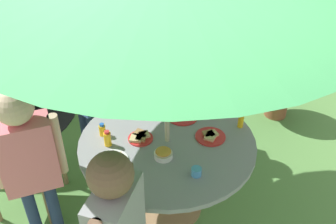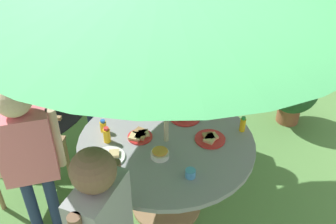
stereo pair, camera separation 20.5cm
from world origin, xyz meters
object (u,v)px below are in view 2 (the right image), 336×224
at_px(juice_bottle_center_back, 155,107).
at_px(cup_near, 190,173).
at_px(plate_near_right, 210,138).
at_px(child_in_white_shirt, 163,54).
at_px(juice_bottle_far_right, 103,126).
at_px(wooden_chair, 16,145).
at_px(potted_plant, 293,91).
at_px(juice_bottle_center_front, 107,135).
at_px(plate_mid_left, 109,156).
at_px(plate_far_left, 185,117).
at_px(snack_bowl, 160,153).
at_px(plate_mid_right, 140,135).
at_px(juice_bottle_back_edge, 185,96).
at_px(garden_table, 166,155).
at_px(child_in_grey_shirt, 101,221).
at_px(child_in_blue_shirt, 90,84).
at_px(child_in_pink_shirt, 26,147).
at_px(juice_bottle_front_edge, 243,124).
at_px(juice_bottle_near_left, 218,108).

height_order(juice_bottle_center_back, cup_near, juice_bottle_center_back).
bearing_deg(plate_near_right, child_in_white_shirt, 91.66).
bearing_deg(juice_bottle_far_right, wooden_chair, 157.16).
distance_m(wooden_chair, potted_plant, 2.79).
bearing_deg(cup_near, juice_bottle_center_front, 130.38).
height_order(plate_mid_left, juice_bottle_far_right, juice_bottle_far_right).
height_order(child_in_white_shirt, plate_far_left, child_in_white_shirt).
bearing_deg(juice_bottle_center_back, snack_bowl, -102.63).
bearing_deg(plate_mid_right, juice_bottle_far_right, 147.80).
relative_size(plate_mid_left, juice_bottle_back_edge, 1.88).
height_order(plate_near_right, juice_bottle_far_right, juice_bottle_far_right).
height_order(plate_mid_right, juice_bottle_center_front, juice_bottle_center_front).
bearing_deg(plate_near_right, snack_bowl, -170.84).
bearing_deg(potted_plant, wooden_chair, -175.89).
relative_size(plate_mid_right, cup_near, 2.74).
bearing_deg(plate_mid_left, garden_table, 6.92).
xyz_separation_m(child_in_grey_shirt, plate_mid_right, (0.42, 0.82, -0.14)).
xyz_separation_m(potted_plant, plate_far_left, (-1.43, -0.52, 0.34)).
relative_size(child_in_white_shirt, plate_far_left, 5.76).
bearing_deg(garden_table, plate_mid_left, -173.08).
xyz_separation_m(juice_bottle_center_front, juice_bottle_center_back, (0.44, 0.25, -0.01)).
relative_size(child_in_blue_shirt, cup_near, 16.86).
distance_m(plate_far_left, juice_bottle_far_right, 0.66).
relative_size(juice_bottle_center_back, cup_near, 1.63).
relative_size(child_in_white_shirt, child_in_pink_shirt, 1.05).
distance_m(plate_mid_left, juice_bottle_back_edge, 0.92).
bearing_deg(child_in_pink_shirt, juice_bottle_center_back, 20.99).
height_order(child_in_grey_shirt, juice_bottle_center_front, child_in_grey_shirt).
height_order(child_in_blue_shirt, plate_mid_left, child_in_blue_shirt).
xyz_separation_m(juice_bottle_front_edge, cup_near, (-0.56, -0.34, -0.03)).
distance_m(garden_table, juice_bottle_front_edge, 0.63).
relative_size(child_in_pink_shirt, plate_near_right, 6.03).
relative_size(juice_bottle_far_right, juice_bottle_center_front, 0.82).
bearing_deg(juice_bottle_near_left, juice_bottle_far_right, 176.71).
distance_m(child_in_grey_shirt, juice_bottle_front_edge, 1.36).
bearing_deg(child_in_white_shirt, child_in_blue_shirt, -70.97).
distance_m(snack_bowl, juice_bottle_center_front, 0.43).
bearing_deg(juice_bottle_center_back, juice_bottle_front_edge, -37.82).
bearing_deg(juice_bottle_center_back, child_in_white_shirt, 66.62).
relative_size(garden_table, plate_mid_right, 6.93).
height_order(child_in_blue_shirt, juice_bottle_center_front, child_in_blue_shirt).
distance_m(wooden_chair, cup_near, 1.51).
height_order(garden_table, potted_plant, garden_table).
height_order(plate_near_right, juice_bottle_back_edge, juice_bottle_back_edge).
relative_size(plate_mid_right, juice_bottle_center_back, 1.69).
bearing_deg(plate_far_left, plate_mid_right, -162.97).
xyz_separation_m(garden_table, wooden_chair, (-1.11, 0.54, -0.04)).
bearing_deg(child_in_white_shirt, wooden_chair, -56.49).
bearing_deg(plate_mid_right, snack_bowl, -73.03).
xyz_separation_m(garden_table, juice_bottle_back_edge, (0.31, 0.46, 0.20)).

